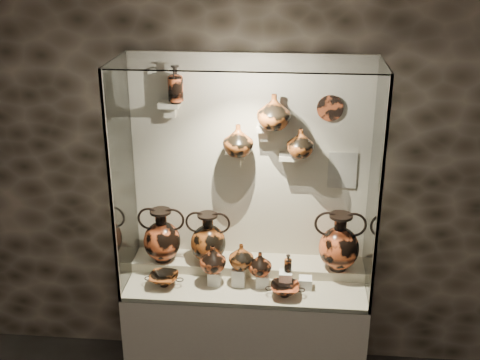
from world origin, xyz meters
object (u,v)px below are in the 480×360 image
at_px(jug_c, 260,264).
at_px(kylix_left, 164,279).
at_px(kylix_right, 285,289).
at_px(lekythos_tall, 175,82).
at_px(jug_b, 241,256).
at_px(lekythos_small, 288,262).
at_px(jug_a, 213,259).
at_px(ovoid_vase_b, 274,112).
at_px(amphora_mid, 208,238).
at_px(ovoid_vase_c, 300,143).
at_px(amphora_left, 162,235).
at_px(amphora_right, 339,242).
at_px(ovoid_vase_a, 238,140).

distance_m(jug_c, kylix_left, 0.68).
relative_size(kylix_right, lekythos_tall, 0.91).
distance_m(jug_b, kylix_right, 0.38).
bearing_deg(lekythos_small, kylix_left, -177.19).
height_order(lekythos_small, lekythos_tall, lekythos_tall).
distance_m(jug_a, ovoid_vase_b, 1.11).
height_order(amphora_mid, ovoid_vase_c, ovoid_vase_c).
xyz_separation_m(jug_a, ovoid_vase_b, (0.40, 0.23, 1.01)).
xyz_separation_m(amphora_left, kylix_left, (0.05, -0.24, -0.22)).
height_order(jug_b, jug_c, jug_b).
height_order(amphora_right, kylix_left, amphora_right).
xyz_separation_m(jug_a, ovoid_vase_c, (0.58, 0.25, 0.79)).
bearing_deg(jug_b, ovoid_vase_a, 87.88).
bearing_deg(amphora_left, lekythos_small, -19.30).
relative_size(jug_a, ovoid_vase_b, 0.83).
height_order(jug_a, kylix_right, jug_a).
xyz_separation_m(jug_a, jug_b, (0.20, 0.01, 0.02)).
bearing_deg(ovoid_vase_a, amphora_right, 3.45).
relative_size(jug_c, ovoid_vase_a, 0.79).
relative_size(kylix_right, ovoid_vase_b, 1.09).
height_order(kylix_left, lekythos_tall, lekythos_tall).
relative_size(amphora_left, ovoid_vase_b, 1.72).
bearing_deg(ovoid_vase_b, kylix_left, -153.08).
bearing_deg(ovoid_vase_a, amphora_left, -165.17).
bearing_deg(kylix_right, amphora_left, 157.95).
bearing_deg(ovoid_vase_b, kylix_right, -65.69).
bearing_deg(ovoid_vase_c, amphora_right, -22.98).
bearing_deg(ovoid_vase_a, amphora_mid, -158.07).
bearing_deg(kylix_left, ovoid_vase_b, 14.61).
bearing_deg(amphora_right, lekythos_small, -144.93).
xyz_separation_m(amphora_left, jug_c, (0.73, -0.18, -0.10)).
relative_size(jug_c, kylix_left, 0.65).
xyz_separation_m(amphora_right, kylix_left, (-1.22, -0.23, -0.23)).
xyz_separation_m(jug_c, ovoid_vase_a, (-0.17, 0.23, 0.82)).
distance_m(kylix_right, ovoid_vase_b, 1.21).
relative_size(jug_a, jug_b, 1.07).
bearing_deg(jug_a, jug_c, 12.75).
relative_size(amphora_left, lekythos_small, 2.79).
bearing_deg(jug_b, ovoid_vase_c, 18.34).
height_order(ovoid_vase_a, ovoid_vase_c, ovoid_vase_a).
relative_size(kylix_right, ovoid_vase_c, 1.32).
xyz_separation_m(amphora_left, lekythos_tall, (0.13, 0.09, 1.11)).
distance_m(amphora_right, ovoid_vase_c, 0.76).
distance_m(amphora_right, kylix_left, 1.26).
bearing_deg(lekythos_small, ovoid_vase_a, 146.76).
bearing_deg(lekythos_small, lekythos_tall, 160.47).
bearing_deg(kylix_left, ovoid_vase_a, 24.04).
xyz_separation_m(amphora_mid, amphora_right, (0.94, -0.02, 0.02)).
relative_size(lekythos_tall, ovoid_vase_c, 1.45).
xyz_separation_m(lekythos_small, lekythos_tall, (-0.79, 0.25, 1.19)).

